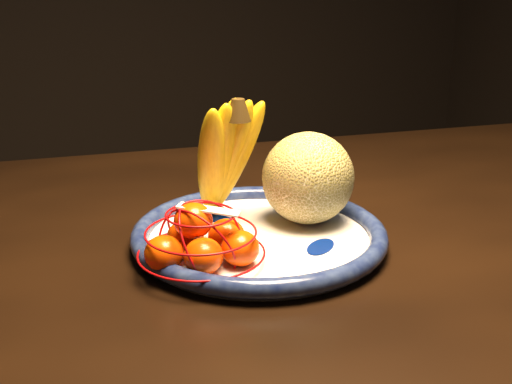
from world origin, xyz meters
name	(u,v)px	position (x,y,z in m)	size (l,w,h in m)	color
dining_table	(334,265)	(-0.07, 0.07, 0.65)	(1.57, 1.07, 0.73)	black
fruit_bowl	(259,236)	(-0.22, 0.02, 0.75)	(0.33, 0.33, 0.03)	white
cantaloupe	(308,178)	(-0.14, 0.05, 0.81)	(0.12, 0.12, 0.12)	olive
banana_bunch	(223,154)	(-0.24, 0.09, 0.84)	(0.12, 0.12, 0.19)	yellow
mandarin_bag	(202,242)	(-0.31, -0.02, 0.77)	(0.20, 0.20, 0.10)	#FF4800
price_tag	(209,209)	(-0.30, -0.02, 0.81)	(0.07, 0.03, 0.00)	white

